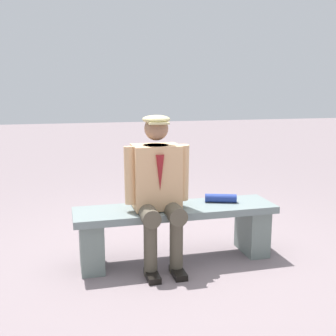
% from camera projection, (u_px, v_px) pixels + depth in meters
% --- Properties ---
extents(ground_plane, '(30.00, 30.00, 0.00)m').
position_uv_depth(ground_plane, '(176.00, 259.00, 3.72)').
color(ground_plane, gray).
extents(bench, '(1.77, 0.45, 0.49)m').
position_uv_depth(bench, '(176.00, 225.00, 3.66)').
color(bench, slate).
rests_on(bench, ground).
extents(seated_man, '(0.56, 0.59, 1.29)m').
position_uv_depth(seated_man, '(158.00, 185.00, 3.48)').
color(seated_man, tan).
rests_on(seated_man, ground).
extents(rolled_magazine, '(0.29, 0.17, 0.08)m').
position_uv_depth(rolled_magazine, '(221.00, 198.00, 3.76)').
color(rolled_magazine, navy).
rests_on(rolled_magazine, bench).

